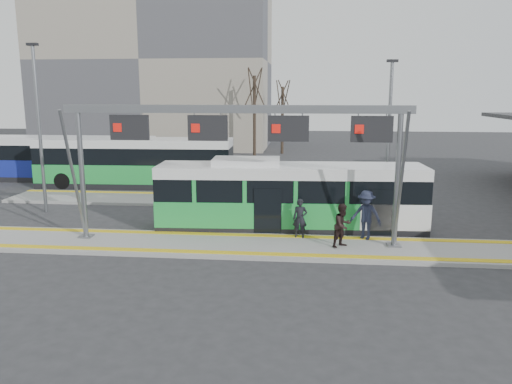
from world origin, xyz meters
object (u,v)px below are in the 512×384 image
(gantry, at_px, (238,134))
(passenger_a, at_px, (300,218))
(passenger_b, at_px, (343,225))
(passenger_c, at_px, (366,215))
(hero_bus, at_px, (290,197))

(gantry, xyz_separation_m, passenger_a, (2.32, 0.80, -3.37))
(passenger_b, relative_size, passenger_c, 0.85)
(passenger_b, distance_m, passenger_c, 1.47)
(gantry, bearing_deg, passenger_c, 9.84)
(passenger_a, bearing_deg, passenger_c, 4.75)
(passenger_a, height_order, passenger_b, passenger_b)
(passenger_a, height_order, passenger_c, passenger_c)
(gantry, height_order, hero_bus, gantry)
(hero_bus, bearing_deg, passenger_a, -77.14)
(gantry, height_order, passenger_a, gantry)
(gantry, relative_size, passenger_a, 8.36)
(gantry, distance_m, hero_bus, 4.24)
(hero_bus, bearing_deg, passenger_c, -31.42)
(hero_bus, xyz_separation_m, passenger_c, (3.03, -1.65, -0.30))
(passenger_b, height_order, passenger_c, passenger_c)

